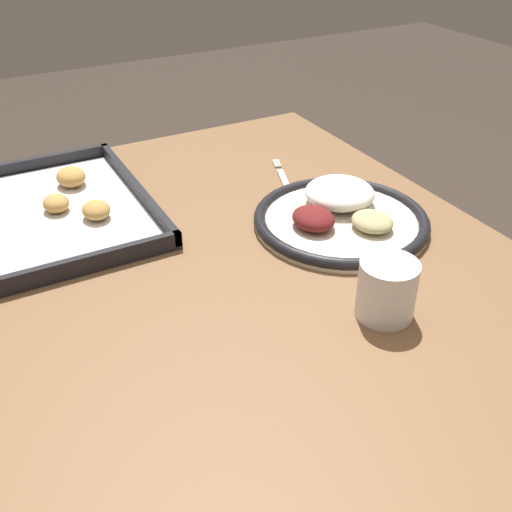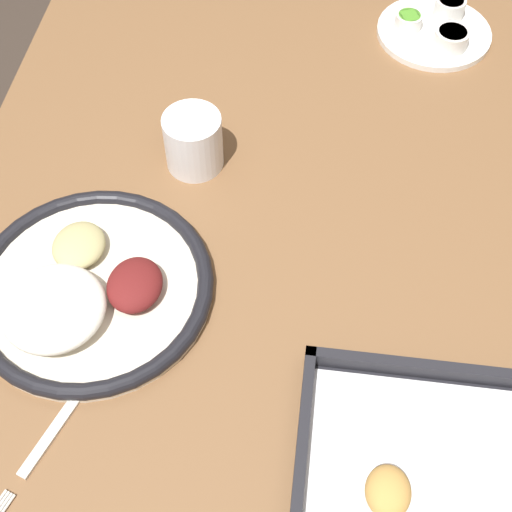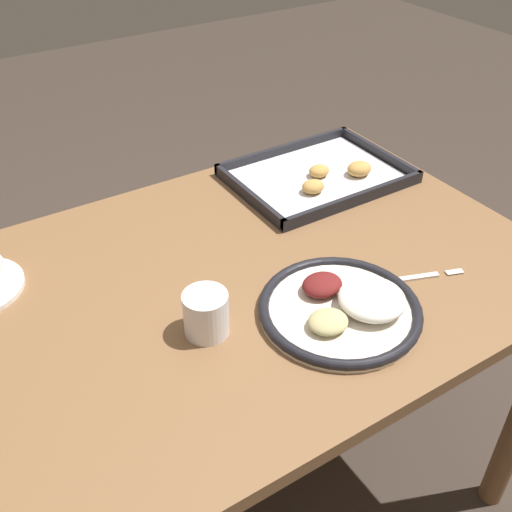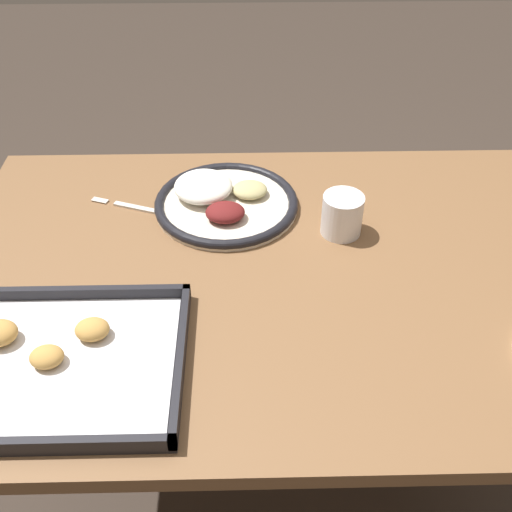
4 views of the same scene
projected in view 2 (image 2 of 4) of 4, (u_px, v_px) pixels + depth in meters
ground_plane at (257, 456)px, 1.54m from camera, size 8.00×8.00×0.00m
dining_table at (258, 301)px, 1.00m from camera, size 1.20×0.83×0.76m
dinner_plate at (87, 289)px, 0.86m from camera, size 0.30×0.30×0.05m
fork at (54, 430)px, 0.77m from camera, size 0.19×0.08×0.00m
saucer_plate at (437, 28)px, 1.14m from camera, size 0.18×0.18×0.04m
drinking_cup at (193, 142)px, 0.96m from camera, size 0.08×0.08×0.08m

